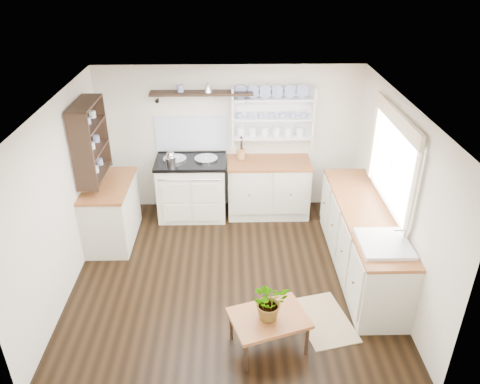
{
  "coord_description": "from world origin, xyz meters",
  "views": [
    {
      "loc": [
        0.01,
        -4.89,
        3.86
      ],
      "look_at": [
        0.13,
        0.25,
        1.1
      ],
      "focal_mm": 35.0,
      "sensor_mm": 36.0,
      "label": 1
    }
  ],
  "objects": [
    {
      "name": "floor",
      "position": [
        0.0,
        0.0,
        0.0
      ],
      "size": [
        4.0,
        3.8,
        0.01
      ],
      "primitive_type": "cube",
      "color": "black",
      "rests_on": "ground"
    },
    {
      "name": "wall_back",
      "position": [
        0.0,
        1.9,
        1.15
      ],
      "size": [
        4.0,
        0.02,
        2.3
      ],
      "primitive_type": "cube",
      "color": "silver",
      "rests_on": "ground"
    },
    {
      "name": "wall_right",
      "position": [
        2.0,
        0.0,
        1.15
      ],
      "size": [
        0.02,
        3.8,
        2.3
      ],
      "primitive_type": "cube",
      "color": "silver",
      "rests_on": "ground"
    },
    {
      "name": "wall_left",
      "position": [
        -2.0,
        0.0,
        1.15
      ],
      "size": [
        0.02,
        3.8,
        2.3
      ],
      "primitive_type": "cube",
      "color": "silver",
      "rests_on": "ground"
    },
    {
      "name": "ceiling",
      "position": [
        0.0,
        0.0,
        2.3
      ],
      "size": [
        4.0,
        3.8,
        0.01
      ],
      "primitive_type": "cube",
      "color": "white",
      "rests_on": "wall_back"
    },
    {
      "name": "window",
      "position": [
        1.95,
        0.15,
        1.56
      ],
      "size": [
        0.08,
        1.55,
        1.22
      ],
      "color": "white",
      "rests_on": "wall_right"
    },
    {
      "name": "aga_cooker",
      "position": [
        -0.59,
        1.57,
        0.48
      ],
      "size": [
        1.07,
        0.74,
        0.98
      ],
      "color": "white",
      "rests_on": "floor"
    },
    {
      "name": "back_cabinets",
      "position": [
        0.6,
        1.6,
        0.46
      ],
      "size": [
        1.27,
        0.63,
        0.9
      ],
      "color": "beige",
      "rests_on": "floor"
    },
    {
      "name": "right_cabinets",
      "position": [
        1.7,
        0.1,
        0.46
      ],
      "size": [
        0.62,
        2.43,
        0.9
      ],
      "color": "beige",
      "rests_on": "floor"
    },
    {
      "name": "belfast_sink",
      "position": [
        1.7,
        -0.65,
        0.8
      ],
      "size": [
        0.55,
        0.6,
        0.45
      ],
      "color": "white",
      "rests_on": "right_cabinets"
    },
    {
      "name": "left_cabinets",
      "position": [
        -1.7,
        0.9,
        0.46
      ],
      "size": [
        0.62,
        1.13,
        0.9
      ],
      "color": "beige",
      "rests_on": "floor"
    },
    {
      "name": "plate_rack",
      "position": [
        0.65,
        1.86,
        1.56
      ],
      "size": [
        1.2,
        0.22,
        0.9
      ],
      "color": "white",
      "rests_on": "wall_back"
    },
    {
      "name": "high_shelf",
      "position": [
        -0.4,
        1.78,
        1.91
      ],
      "size": [
        1.5,
        0.29,
        0.16
      ],
      "color": "black",
      "rests_on": "wall_back"
    },
    {
      "name": "left_shelving",
      "position": [
        -1.84,
        0.9,
        1.55
      ],
      "size": [
        0.28,
        0.8,
        1.05
      ],
      "primitive_type": "cube",
      "color": "black",
      "rests_on": "wall_left"
    },
    {
      "name": "kettle",
      "position": [
        -0.87,
        1.45,
        1.03
      ],
      "size": [
        0.17,
        0.17,
        0.21
      ],
      "primitive_type": null,
      "color": "silver",
      "rests_on": "aga_cooker"
    },
    {
      "name": "utensil_crock",
      "position": [
        0.17,
        1.68,
        0.99
      ],
      "size": [
        0.13,
        0.13,
        0.15
      ],
      "primitive_type": "cylinder",
      "color": "#A8703D",
      "rests_on": "back_cabinets"
    },
    {
      "name": "center_table",
      "position": [
        0.4,
        -1.23,
        0.38
      ],
      "size": [
        0.91,
        0.77,
        0.42
      ],
      "rotation": [
        0.0,
        0.0,
        0.32
      ],
      "color": "brown",
      "rests_on": "floor"
    },
    {
      "name": "potted_plant",
      "position": [
        0.4,
        -1.23,
        0.63
      ],
      "size": [
        0.47,
        0.44,
        0.42
      ],
      "primitive_type": "imported",
      "rotation": [
        0.0,
        0.0,
        0.36
      ],
      "color": "#3F7233",
      "rests_on": "center_table"
    },
    {
      "name": "floor_rug",
      "position": [
        1.07,
        -0.86,
        0.01
      ],
      "size": [
        0.73,
        0.96,
        0.02
      ],
      "primitive_type": "cube",
      "rotation": [
        0.0,
        0.0,
        0.24
      ],
      "color": "#918254",
      "rests_on": "floor"
    }
  ]
}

